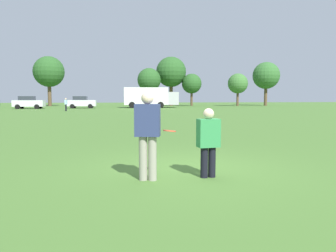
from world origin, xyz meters
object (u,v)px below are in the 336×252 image
object	(u,v)px
parked_car_center	(29,102)
bystander_sideline_watcher	(66,104)
parked_car_mid_right	(82,102)
box_truck	(150,97)
player_defender	(208,139)
traffic_cone	(148,130)
player_thrower	(148,131)
frisbee	(169,131)

from	to	relation	value
parked_car_center	bystander_sideline_watcher	xyz separation A→B (m)	(6.57, -8.83, -0.04)
parked_car_mid_right	box_truck	distance (m)	10.47
player_defender	box_truck	size ratio (longest dim) A/B	0.17
traffic_cone	parked_car_center	bearing A→B (deg)	111.99
player_defender	parked_car_center	size ratio (longest dim) A/B	0.34
player_thrower	traffic_cone	size ratio (longest dim) A/B	3.67
player_thrower	parked_car_center	world-z (taller)	parked_car_center
box_truck	bystander_sideline_watcher	bearing A→B (deg)	-135.99
player_thrower	frisbee	world-z (taller)	player_thrower
player_thrower	parked_car_mid_right	size ratio (longest dim) A/B	0.42
bystander_sideline_watcher	frisbee	bearing A→B (deg)	-77.72
player_thrower	parked_car_center	bearing A→B (deg)	107.48
player_defender	parked_car_center	bearing A→B (deg)	109.02
parked_car_center	parked_car_mid_right	size ratio (longest dim) A/B	1.00
parked_car_center	box_truck	size ratio (longest dim) A/B	0.50
parked_car_center	parked_car_mid_right	xyz separation A→B (m)	(7.28, 1.39, 0.00)
player_thrower	bystander_sideline_watcher	xyz separation A→B (m)	(-6.86, 33.80, -0.11)
player_thrower	parked_car_mid_right	bearing A→B (deg)	97.96
parked_car_mid_right	box_truck	bearing A→B (deg)	2.95
player_defender	box_truck	world-z (taller)	box_truck
player_defender	box_truck	bearing A→B (deg)	86.12
player_defender	frisbee	world-z (taller)	player_defender
player_defender	traffic_cone	size ratio (longest dim) A/B	2.98
traffic_cone	parked_car_center	xyz separation A→B (m)	(-14.13, 35.00, 0.69)
player_defender	parked_car_mid_right	distance (m)	44.59
box_truck	player_thrower	bearing A→B (deg)	-95.47
frisbee	box_truck	distance (m)	44.55
player_thrower	parked_car_mid_right	distance (m)	44.44
traffic_cone	parked_car_center	size ratio (longest dim) A/B	0.11
traffic_cone	parked_car_center	world-z (taller)	parked_car_center
parked_car_mid_right	bystander_sideline_watcher	distance (m)	10.24
parked_car_mid_right	bystander_sideline_watcher	xyz separation A→B (m)	(-0.71, -10.21, -0.04)
traffic_cone	box_truck	distance (m)	37.13
frisbee	bystander_sideline_watcher	size ratio (longest dim) A/B	0.17
box_truck	bystander_sideline_watcher	xyz separation A→B (m)	(-11.13, -10.75, -0.86)
player_thrower	box_truck	size ratio (longest dim) A/B	0.21
player_defender	bystander_sideline_watcher	world-z (taller)	bystander_sideline_watcher
player_thrower	parked_car_mid_right	xyz separation A→B (m)	(-6.15, 44.01, -0.07)
player_thrower	box_truck	bearing A→B (deg)	84.53
player_thrower	frisbee	distance (m)	0.49
player_defender	traffic_cone	world-z (taller)	player_defender
parked_car_center	box_truck	xyz separation A→B (m)	(17.70, 1.92, 0.83)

